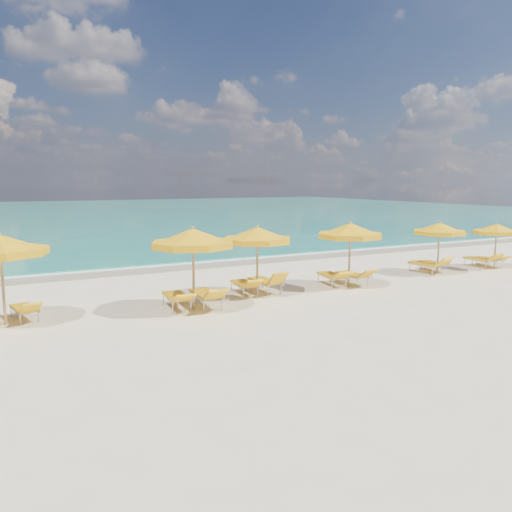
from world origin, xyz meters
name	(u,v)px	position (x,y,z in m)	size (l,w,h in m)	color
ground_plane	(276,296)	(0.00, 0.00, 0.00)	(120.00, 120.00, 0.00)	beige
ocean	(77,214)	(0.00, 48.00, 0.00)	(120.00, 80.00, 0.30)	#167C65
wet_sand_band	(199,264)	(0.00, 7.40, 0.00)	(120.00, 2.60, 0.01)	tan
foam_line	(193,262)	(0.00, 8.20, 0.00)	(120.00, 1.20, 0.03)	white
whitecap_near	(46,248)	(-6.00, 17.00, 0.00)	(14.00, 0.36, 0.05)	white
whitecap_far	(217,228)	(8.00, 24.00, 0.00)	(18.00, 0.30, 0.05)	white
umbrella_2	(0,246)	(-8.43, 0.43, 2.21)	(2.80, 2.80, 2.59)	#A68653
umbrella_3	(193,239)	(-3.22, -0.53, 2.23)	(2.59, 2.59, 2.61)	#A68653
umbrella_4	(257,236)	(-0.50, 0.44, 2.09)	(2.74, 2.74, 2.45)	#A68653
umbrella_5	(350,231)	(3.17, 0.01, 2.12)	(3.06, 3.06, 2.48)	#A68653
umbrella_6	(440,229)	(8.35, 0.50, 1.92)	(2.89, 2.89, 2.25)	#A68653
umbrella_7	(497,229)	(11.69, 0.24, 1.78)	(2.18, 2.18, 2.09)	#A68653
lounger_2_right	(25,313)	(-7.93, 0.70, 0.20)	(0.83, 1.69, 0.70)	#A5A8AD
lounger_3_left	(177,302)	(-3.63, -0.13, 0.23)	(0.76, 1.97, 0.73)	#A5A8AD
lounger_3_right	(206,299)	(-2.73, -0.32, 0.24)	(0.74, 2.04, 0.84)	#A5A8AD
lounger_4_left	(245,288)	(-0.87, 0.70, 0.22)	(0.75, 1.86, 0.74)	#A5A8AD
lounger_4_right	(265,285)	(-0.04, 0.69, 0.24)	(0.74, 1.89, 0.91)	#A5A8AD
lounger_5_left	(332,280)	(2.77, 0.52, 0.22)	(0.91, 1.95, 0.75)	#A5A8AD
lounger_5_right	(353,278)	(3.66, 0.36, 0.22)	(0.66, 1.82, 0.75)	#A5A8AD
lounger_6_left	(426,268)	(7.96, 0.78, 0.23)	(0.76, 1.93, 0.79)	#A5A8AD
lounger_6_right	(434,266)	(8.74, 1.04, 0.20)	(0.75, 1.67, 0.74)	#A5A8AD
lounger_7_left	(480,262)	(11.32, 0.73, 0.22)	(0.65, 1.82, 0.78)	#A5A8AD
lounger_7_right	(490,262)	(12.03, 0.71, 0.19)	(0.77, 1.71, 0.61)	#A5A8AD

